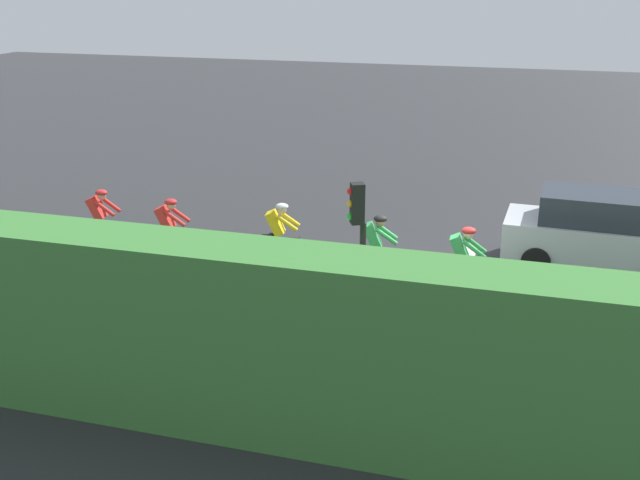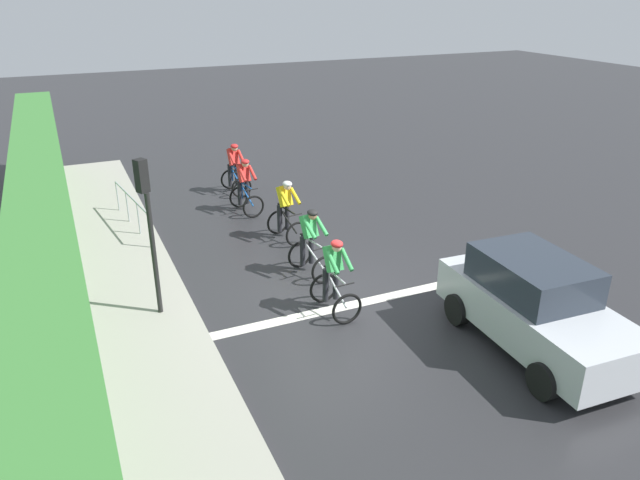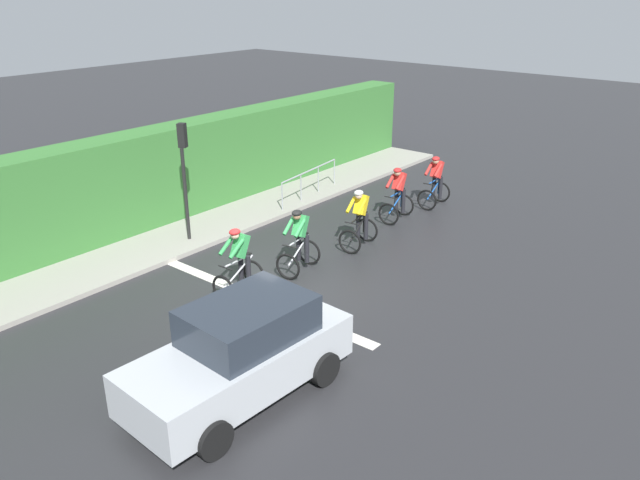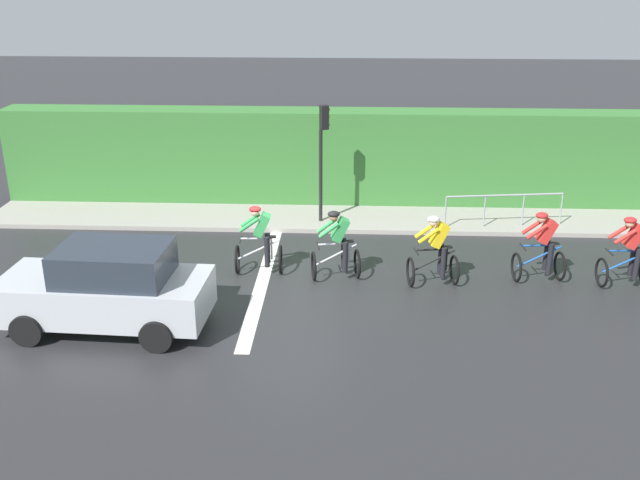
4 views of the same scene
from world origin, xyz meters
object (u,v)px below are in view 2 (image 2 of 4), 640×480
cyclist_second (245,187)px  cyclist_fourth (311,243)px  cyclist_lead (235,169)px  pedestrian_railing_kerbside (132,205)px  car_silver (535,305)px  cyclist_mid (286,211)px  traffic_light_near_crossing (147,216)px  cyclist_trailing (334,278)px

cyclist_second → cyclist_fourth: 4.67m
cyclist_lead → cyclist_second: size_ratio=1.00×
cyclist_lead → cyclist_fourth: 6.53m
cyclist_lead → pedestrian_railing_kerbside: (-3.53, -2.08, -0.02)m
cyclist_fourth → car_silver: car_silver is taller
pedestrian_railing_kerbside → cyclist_fourth: bearing=-52.6°
pedestrian_railing_kerbside → car_silver: bearing=-56.1°
cyclist_second → cyclist_mid: (0.36, -2.46, 0.00)m
cyclist_lead → cyclist_second: same height
cyclist_lead → cyclist_mid: bearing=-88.4°
cyclist_second → pedestrian_railing_kerbside: cyclist_second is taller
traffic_light_near_crossing → cyclist_mid: bearing=34.8°
cyclist_mid → car_silver: bearing=-70.7°
cyclist_lead → pedestrian_railing_kerbside: size_ratio=0.51×
cyclist_mid → cyclist_second: bearing=98.3°
cyclist_trailing → pedestrian_railing_kerbside: size_ratio=0.51×
cyclist_lead → cyclist_mid: (0.12, -4.32, 0.00)m
cyclist_mid → traffic_light_near_crossing: size_ratio=0.50×
traffic_light_near_crossing → pedestrian_railing_kerbside: size_ratio=1.03×
cyclist_lead → cyclist_trailing: same height
cyclist_second → cyclist_trailing: bearing=-91.2°
cyclist_trailing → pedestrian_railing_kerbside: (-3.16, 6.27, -0.02)m
car_silver → cyclist_lead: bearing=102.6°
cyclist_mid → pedestrian_railing_kerbside: cyclist_mid is taller
cyclist_trailing → car_silver: (2.84, -2.68, 0.08)m
cyclist_second → traffic_light_near_crossing: traffic_light_near_crossing is taller
cyclist_lead → cyclist_fourth: same height
cyclist_fourth → traffic_light_near_crossing: size_ratio=0.50×
traffic_light_near_crossing → pedestrian_railing_kerbside: traffic_light_near_crossing is taller
cyclist_lead → car_silver: size_ratio=0.40×
cyclist_second → car_silver: size_ratio=0.40×
cyclist_mid → traffic_light_near_crossing: (-3.88, -2.70, 1.43)m
cyclist_second → cyclist_fourth: bearing=-88.6°
car_silver → pedestrian_railing_kerbside: car_silver is taller
cyclist_lead → traffic_light_near_crossing: (-3.76, -7.02, 1.43)m
car_silver → pedestrian_railing_kerbside: 10.78m
cyclist_mid → pedestrian_railing_kerbside: 4.29m
cyclist_trailing → traffic_light_near_crossing: (-3.39, 1.33, 1.43)m
cyclist_lead → cyclist_second: bearing=-97.2°
cyclist_second → cyclist_lead: bearing=82.8°
cyclist_fourth → cyclist_lead: bearing=88.9°
cyclist_trailing → pedestrian_railing_kerbside: bearing=116.8°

